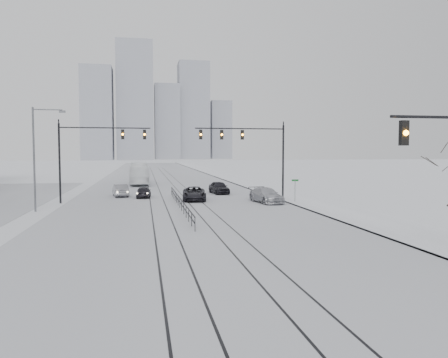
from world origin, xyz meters
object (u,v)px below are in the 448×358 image
sedan_nb_far (219,188)px  sedan_nb_right (266,195)px  sedan_sb_outer (120,190)px  sedan_nb_front (194,194)px  box_truck (139,174)px  sedan_sb_inner (144,192)px

sedan_nb_far → sedan_nb_right: bearing=-78.9°
sedan_sb_outer → sedan_nb_right: size_ratio=0.84×
sedan_nb_front → box_truck: box_truck is taller
sedan_nb_right → box_truck: bearing=106.0°
sedan_sb_inner → sedan_nb_far: (9.12, 2.95, 0.13)m
sedan_sb_inner → sedan_sb_outer: sedan_sb_outer is taller
sedan_nb_front → sedan_nb_far: 7.81m
sedan_nb_front → sedan_sb_inner: bearing=149.2°
sedan_sb_inner → sedan_nb_front: bearing=147.9°
sedan_sb_outer → sedan_nb_front: sedan_nb_front is taller
sedan_nb_right → sedan_nb_far: size_ratio=1.16×
sedan_nb_right → sedan_nb_far: (-3.12, 10.11, 0.01)m
sedan_sb_inner → box_truck: (-0.69, 20.18, 1.03)m
sedan_sb_inner → box_truck: box_truck is taller
sedan_nb_right → sedan_nb_far: bearing=97.8°
sedan_sb_inner → box_truck: 20.21m
box_truck → sedan_nb_right: bearing=114.3°
sedan_sb_outer → box_truck: box_truck is taller
sedan_nb_front → box_truck: 24.76m
box_truck → sedan_sb_inner: bearing=90.9°
sedan_nb_right → box_truck: (-12.92, 27.34, 0.92)m
sedan_sb_inner → sedan_nb_far: bearing=-158.0°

